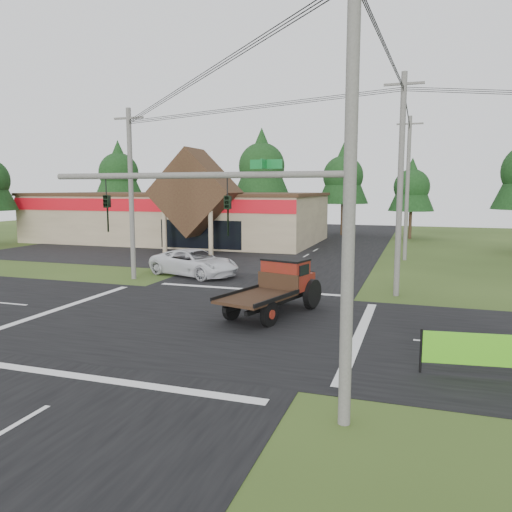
% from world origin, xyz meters
% --- Properties ---
extents(ground, '(120.00, 120.00, 0.00)m').
position_xyz_m(ground, '(0.00, 0.00, 0.00)').
color(ground, '#2C4117').
rests_on(ground, ground).
extents(road_ns, '(12.00, 120.00, 0.02)m').
position_xyz_m(road_ns, '(0.00, 0.00, 0.01)').
color(road_ns, black).
rests_on(road_ns, ground).
extents(road_ew, '(120.00, 12.00, 0.02)m').
position_xyz_m(road_ew, '(0.00, 0.00, 0.01)').
color(road_ew, black).
rests_on(road_ew, ground).
extents(parking_apron, '(28.00, 14.00, 0.02)m').
position_xyz_m(parking_apron, '(-14.00, 19.00, 0.01)').
color(parking_apron, black).
rests_on(parking_apron, ground).
extents(cvs_building, '(30.40, 18.20, 9.19)m').
position_xyz_m(cvs_building, '(-15.70, 29.57, 2.78)').
color(cvs_building, gray).
rests_on(cvs_building, ground).
extents(traffic_signal_mast, '(8.12, 0.24, 7.00)m').
position_xyz_m(traffic_signal_mast, '(5.82, -7.50, 4.43)').
color(traffic_signal_mast, '#595651').
rests_on(traffic_signal_mast, ground).
extents(utility_pole_nr, '(2.00, 0.30, 11.00)m').
position_xyz_m(utility_pole_nr, '(7.50, -7.50, 5.64)').
color(utility_pole_nr, '#595651').
rests_on(utility_pole_nr, ground).
extents(utility_pole_nw, '(2.00, 0.30, 10.50)m').
position_xyz_m(utility_pole_nw, '(-8.00, 8.00, 5.39)').
color(utility_pole_nw, '#595651').
rests_on(utility_pole_nw, ground).
extents(utility_pole_ne, '(2.00, 0.30, 11.50)m').
position_xyz_m(utility_pole_ne, '(8.00, 8.00, 5.89)').
color(utility_pole_ne, '#595651').
rests_on(utility_pole_ne, ground).
extents(utility_pole_n, '(2.00, 0.30, 11.20)m').
position_xyz_m(utility_pole_n, '(8.00, 22.00, 5.74)').
color(utility_pole_n, '#595651').
rests_on(utility_pole_n, ground).
extents(tree_row_a, '(6.72, 6.72, 12.12)m').
position_xyz_m(tree_row_a, '(-30.00, 40.00, 8.05)').
color(tree_row_a, '#332316').
rests_on(tree_row_a, ground).
extents(tree_row_b, '(5.60, 5.60, 10.10)m').
position_xyz_m(tree_row_b, '(-20.00, 42.00, 6.70)').
color(tree_row_b, '#332316').
rests_on(tree_row_b, ground).
extents(tree_row_c, '(7.28, 7.28, 13.13)m').
position_xyz_m(tree_row_c, '(-10.00, 41.00, 8.72)').
color(tree_row_c, '#332316').
rests_on(tree_row_c, ground).
extents(tree_row_d, '(6.16, 6.16, 11.11)m').
position_xyz_m(tree_row_d, '(0.00, 42.00, 7.38)').
color(tree_row_d, '#332316').
rests_on(tree_row_d, ground).
extents(tree_row_e, '(5.04, 5.04, 9.09)m').
position_xyz_m(tree_row_e, '(8.00, 40.00, 6.03)').
color(tree_row_e, '#332316').
rests_on(tree_row_e, ground).
extents(antique_flatbed_truck, '(3.80, 6.30, 2.47)m').
position_xyz_m(antique_flatbed_truck, '(2.86, 2.04, 1.24)').
color(antique_flatbed_truck, '#5D1D0D').
rests_on(antique_flatbed_truck, ground).
extents(roadside_banner, '(4.09, 0.65, 1.40)m').
position_xyz_m(roadside_banner, '(11.24, -3.13, 0.70)').
color(roadside_banner, '#4CAF17').
rests_on(roadside_banner, ground).
extents(white_pickup, '(6.77, 4.62, 1.72)m').
position_xyz_m(white_pickup, '(-4.87, 10.29, 0.86)').
color(white_pickup, silver).
rests_on(white_pickup, ground).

